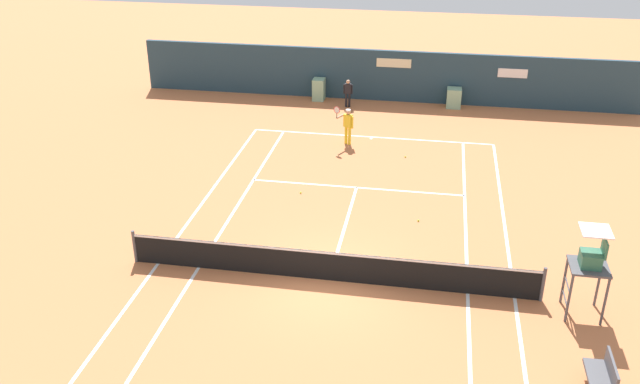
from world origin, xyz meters
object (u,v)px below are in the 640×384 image
object	(u,v)px
player_bench	(603,374)
player_on_baseline	(348,123)
umpire_chair	(590,262)
tennis_ball_by_sideline	(405,157)
ball_kid_right_post	(348,91)
tennis_ball_near_service_line	(418,221)
tennis_ball_mid_court	(301,193)

from	to	relation	value
player_bench	player_on_baseline	xyz separation A→B (m)	(-7.89, 14.20, 0.45)
umpire_chair	tennis_ball_by_sideline	xyz separation A→B (m)	(-5.38, 10.04, -1.61)
ball_kid_right_post	tennis_ball_near_service_line	distance (m)	12.21
umpire_chair	tennis_ball_by_sideline	size ratio (longest dim) A/B	38.02
player_bench	tennis_ball_near_service_line	distance (m)	8.89
umpire_chair	tennis_ball_near_service_line	xyz separation A→B (m)	(-4.59, 4.52, -1.61)
player_bench	ball_kid_right_post	size ratio (longest dim) A/B	0.86
umpire_chair	player_bench	bearing A→B (deg)	178.90
umpire_chair	player_bench	size ratio (longest dim) A/B	2.18
player_on_baseline	tennis_ball_by_sideline	xyz separation A→B (m)	(2.58, -1.05, -0.92)
player_on_baseline	tennis_ball_near_service_line	world-z (taller)	player_on_baseline
tennis_ball_mid_court	tennis_ball_near_service_line	world-z (taller)	same
player_bench	tennis_ball_by_sideline	world-z (taller)	player_bench
ball_kid_right_post	tennis_ball_by_sideline	size ratio (longest dim) A/B	20.39
ball_kid_right_post	umpire_chair	bearing A→B (deg)	117.46
tennis_ball_mid_court	tennis_ball_near_service_line	distance (m)	4.61
umpire_chair	tennis_ball_near_service_line	size ratio (longest dim) A/B	38.02
player_on_baseline	ball_kid_right_post	xyz separation A→B (m)	(-0.66, 4.93, -0.16)
tennis_ball_by_sideline	tennis_ball_near_service_line	size ratio (longest dim) A/B	1.00
player_bench	player_on_baseline	distance (m)	16.26
ball_kid_right_post	tennis_ball_mid_court	size ratio (longest dim) A/B	20.39
player_on_baseline	tennis_ball_near_service_line	distance (m)	7.44
umpire_chair	tennis_ball_near_service_line	bearing A→B (deg)	45.40
umpire_chair	player_bench	xyz separation A→B (m)	(-0.06, -3.11, -1.13)
umpire_chair	player_on_baseline	distance (m)	13.67
player_on_baseline	tennis_ball_by_sideline	size ratio (longest dim) A/B	26.63
tennis_ball_near_service_line	umpire_chair	bearing A→B (deg)	-44.60
umpire_chair	tennis_ball_mid_court	distance (m)	10.89
umpire_chair	player_on_baseline	world-z (taller)	umpire_chair
player_on_baseline	ball_kid_right_post	world-z (taller)	player_on_baseline
player_bench	player_on_baseline	world-z (taller)	player_on_baseline
ball_kid_right_post	tennis_ball_by_sideline	world-z (taller)	ball_kid_right_post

